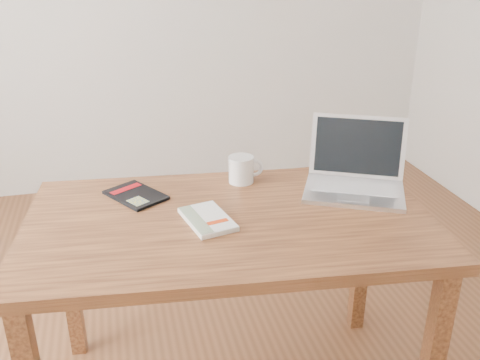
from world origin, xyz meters
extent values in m
cube|color=brown|center=(0.12, -0.05, 0.73)|extent=(1.38, 0.88, 0.04)
cube|color=brown|center=(-0.44, 0.33, 0.35)|extent=(0.06, 0.06, 0.71)
cube|color=brown|center=(0.75, 0.21, 0.35)|extent=(0.06, 0.06, 0.71)
cube|color=beige|center=(0.05, -0.06, 0.76)|extent=(0.17, 0.23, 0.01)
cube|color=white|center=(0.05, -0.06, 0.76)|extent=(0.17, 0.23, 0.02)
cube|color=gray|center=(0.01, -0.07, 0.77)|extent=(0.08, 0.20, 0.00)
cube|color=red|center=(0.07, -0.10, 0.77)|extent=(0.07, 0.03, 0.00)
cube|color=black|center=(-0.16, 0.18, 0.76)|extent=(0.23, 0.25, 0.01)
cube|color=#A70B12|center=(-0.19, 0.23, 0.76)|extent=(0.12, 0.09, 0.00)
cube|color=gray|center=(-0.16, 0.12, 0.76)|extent=(0.08, 0.08, 0.00)
cube|color=silver|center=(0.59, 0.02, 0.76)|extent=(0.41, 0.37, 0.02)
cube|color=silver|center=(0.60, 0.04, 0.77)|extent=(0.32, 0.24, 0.00)
cube|color=#BCBCC1|center=(0.56, -0.05, 0.77)|extent=(0.12, 0.09, 0.00)
cube|color=silver|center=(0.65, 0.15, 0.88)|extent=(0.33, 0.21, 0.22)
cube|color=black|center=(0.65, 0.14, 0.88)|extent=(0.30, 0.18, 0.20)
cylinder|color=white|center=(0.23, 0.21, 0.80)|extent=(0.09, 0.09, 0.10)
cylinder|color=black|center=(0.23, 0.21, 0.84)|extent=(0.08, 0.08, 0.01)
torus|color=white|center=(0.28, 0.22, 0.80)|extent=(0.07, 0.02, 0.07)
camera|label=1|loc=(-0.21, -1.54, 1.56)|focal=40.00mm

